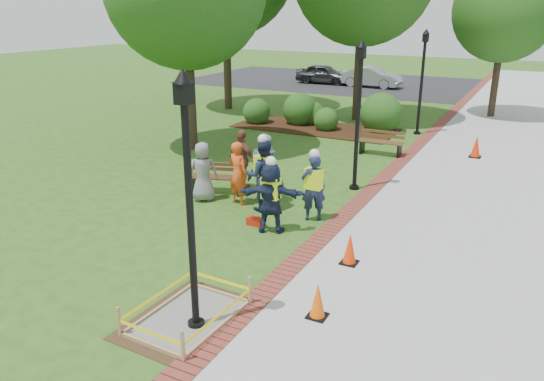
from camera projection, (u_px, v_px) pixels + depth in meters
The scene contains 31 objects.
ground at pixel (228, 244), 11.95m from camera, with size 100.00×100.00×0.00m, color #285116.
sidewalk at pixel (507, 163), 18.15m from camera, with size 6.00×60.00×0.02m, color #9E9E99.
brick_edging at pixel (412, 151), 19.56m from camera, with size 0.50×60.00×0.03m, color maroon.
mulch_bed at pixel (315, 128), 23.30m from camera, with size 7.00×3.00×0.05m, color #381E0F.
parking_lot at pixel (447, 89), 34.57m from camera, with size 36.00×12.00×0.01m, color black.
wet_concrete_pad at pixel (188, 308), 9.01m from camera, with size 1.79×2.36×0.55m.
bench_near at pixel (217, 184), 15.20m from camera, with size 1.62×0.95×0.83m.
bench_far at pixel (381, 147), 19.08m from camera, with size 1.59×0.57×0.85m.
cone_front at pixel (318, 301), 9.04m from camera, with size 0.34×0.34×0.66m.
cone_back at pixel (350, 249), 10.94m from camera, with size 0.35×0.35×0.69m.
cone_far at pixel (476, 147), 18.68m from camera, with size 0.40×0.40×0.80m.
toolbox at pixel (255, 221), 12.97m from camera, with size 0.40×0.22×0.20m, color red.
lamp_near at pixel (189, 187), 8.07m from camera, with size 0.28×0.28×4.26m.
lamp_mid at pixel (359, 105), 14.78m from camera, with size 0.28×0.28×4.26m.
lamp_far at pixel (422, 74), 21.48m from camera, with size 0.28×0.28×4.26m.
tree_right at pixel (505, 11), 24.23m from camera, with size 4.68×4.68×7.24m.
shrub_a at pixel (257, 123), 24.31m from camera, with size 1.24×1.24×1.24m, color #1C4614.
shrub_b at pixel (300, 124), 24.13m from camera, with size 1.55×1.55×1.55m, color #1C4614.
shrub_c at pixel (326, 130), 22.93m from camera, with size 1.07×1.07×1.07m, color #1C4614.
shrub_d at pixel (380, 131), 22.85m from camera, with size 1.77×1.77×1.77m, color #1C4614.
shrub_e at pixel (312, 124), 24.12m from camera, with size 1.12×1.12×1.12m, color #1C4614.
casual_person_a at pixel (203, 172), 14.42m from camera, with size 0.62×0.56×1.64m.
casual_person_b at pixel (238, 173), 14.17m from camera, with size 0.62×0.48×1.72m.
casual_person_c at pixel (265, 165), 14.75m from camera, with size 0.68×0.62×1.79m.
casual_person_d at pixel (242, 160), 15.34m from camera, with size 0.64×0.50×1.75m.
casual_person_e at pixel (265, 174), 14.24m from camera, with size 0.55×0.37×1.65m.
hivis_worker_a at pixel (271, 195), 12.35m from camera, with size 0.63×0.51×1.86m.
hivis_worker_b at pixel (314, 185), 13.05m from camera, with size 0.64×0.58×1.83m.
hivis_worker_c at pixel (263, 173), 13.69m from camera, with size 0.71×0.64×2.03m.
parked_car_a at pixel (324, 84), 36.83m from camera, with size 4.39×1.91×1.43m, color #29292B.
parked_car_b at pixel (371, 87), 35.21m from camera, with size 4.36×1.89×1.42m, color #96969A.
Camera 1 is at (5.90, -9.20, 5.08)m, focal length 35.00 mm.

